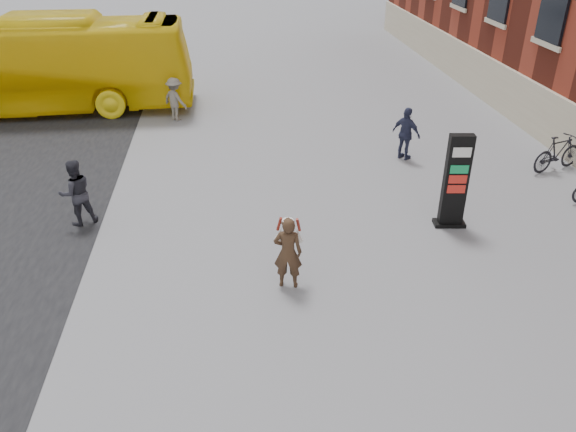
{
  "coord_description": "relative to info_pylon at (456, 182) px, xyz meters",
  "views": [
    {
      "loc": [
        -1.56,
        -10.61,
        7.28
      ],
      "look_at": [
        -0.33,
        0.38,
        1.18
      ],
      "focal_mm": 35.0,
      "sensor_mm": 36.0,
      "label": 1
    }
  ],
  "objects": [
    {
      "name": "bike_7",
      "position": [
        4.57,
        3.01,
        -0.67
      ],
      "size": [
        1.99,
        1.13,
        1.15
      ],
      "primitive_type": "imported",
      "rotation": [
        0.0,
        0.0,
        1.9
      ],
      "color": "black",
      "rests_on": "ground"
    },
    {
      "name": "pedestrian_c",
      "position": [
        0.11,
        4.43,
        -0.38
      ],
      "size": [
        0.98,
        1.05,
        1.73
      ],
      "primitive_type": "imported",
      "rotation": [
        0.0,
        0.0,
        2.27
      ],
      "color": "#2D314F",
      "rests_on": "ground"
    },
    {
      "name": "ground",
      "position": [
        -4.03,
        -1.57,
        -1.24
      ],
      "size": [
        100.0,
        100.0,
        0.0
      ],
      "primitive_type": "plane",
      "color": "#9E9EA3"
    },
    {
      "name": "info_pylon",
      "position": [
        0.0,
        0.0,
        0.0
      ],
      "size": [
        0.84,
        0.48,
        2.49
      ],
      "rotation": [
        0.0,
        0.0,
        -0.11
      ],
      "color": "black",
      "rests_on": "ground"
    },
    {
      "name": "woman",
      "position": [
        -4.48,
        -2.17,
        -0.38
      ],
      "size": [
        0.72,
        0.67,
        1.69
      ],
      "rotation": [
        0.0,
        0.0,
        2.95
      ],
      "color": "#402A1C",
      "rests_on": "ground"
    },
    {
      "name": "pedestrian_b",
      "position": [
        -7.57,
        9.13,
        -0.42
      ],
      "size": [
        1.21,
        1.17,
        1.66
      ],
      "primitive_type": "imported",
      "rotation": [
        0.0,
        0.0,
        2.42
      ],
      "color": "gray",
      "rests_on": "ground"
    },
    {
      "name": "bus",
      "position": [
        -13.59,
        11.0,
        0.6
      ],
      "size": [
        13.27,
        3.16,
        3.69
      ],
      "primitive_type": "imported",
      "rotation": [
        0.0,
        0.0,
        1.58
      ],
      "color": "yellow",
      "rests_on": "road"
    },
    {
      "name": "pedestrian_a",
      "position": [
        -9.56,
        1.18,
        -0.36
      ],
      "size": [
        1.07,
        0.99,
        1.77
      ],
      "primitive_type": "imported",
      "rotation": [
        0.0,
        0.0,
        3.61
      ],
      "color": "#2B2B33",
      "rests_on": "ground"
    }
  ]
}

